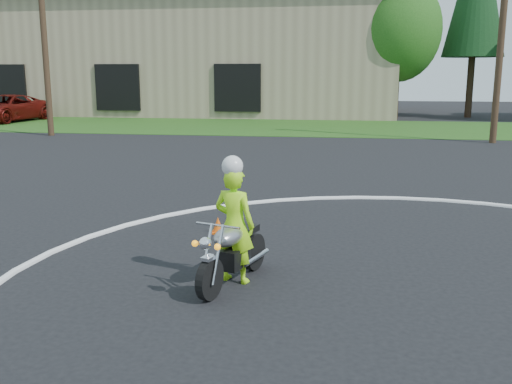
# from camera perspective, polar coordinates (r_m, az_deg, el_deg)

# --- Properties ---
(grass_strip) EXTENTS (120.00, 10.00, 0.02)m
(grass_strip) POSITION_cam_1_polar(r_m,az_deg,el_deg) (31.45, 11.05, 6.30)
(grass_strip) COLOR #1E4714
(grass_strip) RESTS_ON ground
(primary_motorcycle) EXTENTS (0.84, 1.78, 0.96)m
(primary_motorcycle) POSITION_cam_1_polar(r_m,az_deg,el_deg) (7.85, -2.39, -6.01)
(primary_motorcycle) COLOR black
(primary_motorcycle) RESTS_ON ground
(rider_primary_grp) EXTENTS (0.68, 0.55, 1.79)m
(rider_primary_grp) POSITION_cam_1_polar(r_m,az_deg,el_deg) (7.86, -2.18, -2.98)
(rider_primary_grp) COLOR #ADFF1A
(rider_primary_grp) RESTS_ON ground
(pickup_grp) EXTENTS (3.27, 6.11, 1.63)m
(pickup_grp) POSITION_cam_1_polar(r_m,az_deg,el_deg) (38.13, -23.73, 7.66)
(pickup_grp) COLOR #590E0A
(pickup_grp) RESTS_ON ground
(warehouse) EXTENTS (41.00, 17.00, 8.30)m
(warehouse) POSITION_cam_1_polar(r_m,az_deg,el_deg) (47.35, -12.34, 13.02)
(warehouse) COLOR tan
(warehouse) RESTS_ON ground
(utility_poles) EXTENTS (41.60, 1.12, 10.00)m
(utility_poles) POSITION_cam_1_polar(r_m,az_deg,el_deg) (26.17, 23.49, 15.91)
(utility_poles) COLOR #473321
(utility_poles) RESTS_ON ground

